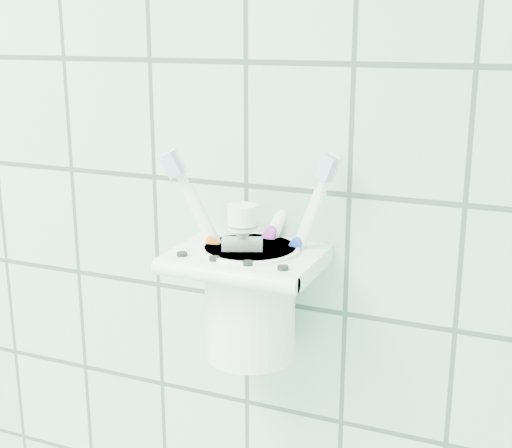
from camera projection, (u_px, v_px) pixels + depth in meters
holder_bracket at (248, 260)px, 0.67m from camera, size 0.14×0.11×0.04m
cup at (250, 298)px, 0.68m from camera, size 0.09×0.09×0.11m
toothbrush_pink at (265, 241)px, 0.68m from camera, size 0.09×0.03×0.21m
toothbrush_blue at (226, 240)px, 0.67m from camera, size 0.06×0.08×0.21m
toothbrush_orange at (262, 241)px, 0.69m from camera, size 0.07×0.02×0.20m
toothpaste_tube at (242, 268)px, 0.67m from camera, size 0.04×0.04×0.15m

